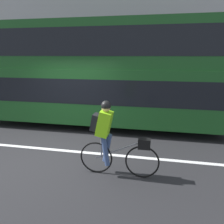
% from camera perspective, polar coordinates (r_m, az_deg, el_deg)
% --- Properties ---
extents(ground_plane, '(80.00, 80.00, 0.00)m').
position_cam_1_polar(ground_plane, '(6.29, -15.04, -10.55)').
color(ground_plane, '#232326').
extents(road_center_line, '(50.00, 0.14, 0.01)m').
position_cam_1_polar(road_center_line, '(6.50, -14.02, -9.59)').
color(road_center_line, silver).
rests_on(road_center_line, ground_plane).
extents(sidewalk_curb, '(60.00, 2.24, 0.11)m').
position_cam_1_polar(sidewalk_curb, '(11.34, -2.37, 1.59)').
color(sidewalk_curb, gray).
rests_on(sidewalk_curb, ground_plane).
extents(building_facade, '(60.00, 0.30, 6.67)m').
position_cam_1_polar(building_facade, '(12.31, -1.04, 18.00)').
color(building_facade, '#9E9EA3').
rests_on(building_facade, ground_plane).
extents(bus, '(9.09, 2.45, 3.74)m').
position_cam_1_polar(bus, '(8.21, -3.42, 10.79)').
color(bus, black).
rests_on(bus, ground_plane).
extents(cyclist_on_bike, '(1.79, 0.32, 1.70)m').
position_cam_1_polar(cyclist_on_bike, '(4.78, -0.33, -6.44)').
color(cyclist_on_bike, black).
rests_on(cyclist_on_bike, ground_plane).
extents(street_sign_post, '(0.36, 0.09, 2.62)m').
position_cam_1_polar(street_sign_post, '(10.66, 9.43, 8.84)').
color(street_sign_post, '#59595B').
rests_on(street_sign_post, sidewalk_curb).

